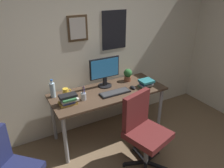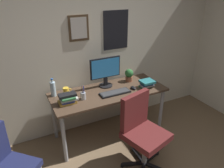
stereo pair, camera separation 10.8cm
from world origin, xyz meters
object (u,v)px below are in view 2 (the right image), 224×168
Objects in this scene: book_stack_left at (68,99)px; computer_mouse at (133,88)px; office_chair at (142,128)px; pen_cup at (83,95)px; monitor at (105,71)px; potted_plant at (129,75)px; book_stack_right at (147,83)px; side_chair at (5,166)px; water_bottle at (53,89)px; keyboard at (115,93)px; coffee_mug_near at (66,91)px.

computer_mouse is at bearing -1.70° from book_stack_left.
office_chair is 4.75× the size of pen_cup.
computer_mouse is (0.31, -0.27, -0.22)m from monitor.
potted_plant reaches higher than book_stack_right.
side_chair is 0.99m from book_stack_left.
monitor reaches higher than side_chair.
book_stack_right is at bearing -15.07° from water_bottle.
office_chair is 3.98× the size of book_stack_left.
keyboard is 3.91× the size of computer_mouse.
computer_mouse is at bearing -16.05° from water_bottle.
water_bottle is at bearing 131.74° from office_chair.
side_chair is 4.49× the size of potted_plant.
office_chair is 0.99m from potted_plant.
computer_mouse reaches higher than keyboard.
water_bottle is at bearing 177.47° from monitor.
book_stack_left is at bearing 178.30° from computer_mouse.
keyboard is 1.80× the size of book_stack_left.
keyboard is (0.01, -0.28, -0.23)m from monitor.
office_chair is at bearing -112.53° from computer_mouse.
office_chair reaches higher than coffee_mug_near.
side_chair is at bearing 175.01° from office_chair.
monitor is (-0.06, 0.88, 0.44)m from office_chair.
monitor is 2.34× the size of book_stack_right.
book_stack_right is at bearing -4.59° from pen_cup.
side_chair is (-1.50, 0.13, -0.03)m from office_chair.
pen_cup is at bearing 3.37° from book_stack_left.
side_chair reaches higher than computer_mouse.
water_bottle is at bearing 170.99° from coffee_mug_near.
office_chair is at bearing -4.99° from side_chair.
monitor is 4.18× the size of computer_mouse.
book_stack_right is (0.52, -0.31, -0.18)m from monitor.
book_stack_left reaches higher than book_stack_right.
pen_cup is 0.84× the size of book_stack_left.
computer_mouse is at bearing 15.26° from side_chair.
pen_cup is (-0.49, 0.65, 0.26)m from office_chair.
book_stack_right is at bearing -3.12° from keyboard.
book_stack_left reaches higher than coffee_mug_near.
pen_cup is at bearing 175.41° from book_stack_right.
computer_mouse is 0.96m from book_stack_left.
book_stack_left is at bearing -67.55° from water_bottle.
potted_plant is 0.82× the size of book_stack_left.
office_chair reaches higher than book_stack_left.
monitor is 0.36m from keyboard.
keyboard is 0.45m from pen_cup.
pen_cup is 0.21m from book_stack_left.
potted_plant is 0.99× the size of book_stack_right.
monitor is 0.42m from potted_plant.
side_chair is 1.90× the size of monitor.
book_stack_left is at bearing 176.81° from keyboard.
coffee_mug_near is (-0.60, 0.29, 0.04)m from keyboard.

